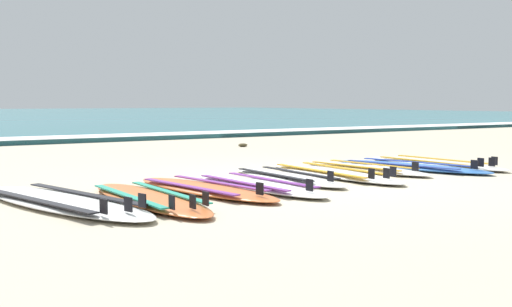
{
  "coord_description": "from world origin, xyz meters",
  "views": [
    {
      "loc": [
        -4.14,
        -5.15,
        0.88
      ],
      "look_at": [
        -0.33,
        0.91,
        0.25
      ],
      "focal_mm": 40.88,
      "sensor_mm": 36.0,
      "label": 1
    }
  ],
  "objects_px": {
    "surfboard_4": "(286,177)",
    "surfboard_5": "(332,173)",
    "surfboard_6": "(363,168)",
    "surfboard_3": "(257,185)",
    "surfboard_8": "(435,163)",
    "surfboard_0": "(60,201)",
    "surfboard_2": "(204,189)",
    "surfboard_7": "(408,166)",
    "surfboard_1": "(148,198)"
  },
  "relations": [
    {
      "from": "surfboard_6",
      "to": "surfboard_7",
      "type": "relative_size",
      "value": 0.88
    },
    {
      "from": "surfboard_4",
      "to": "surfboard_8",
      "type": "height_order",
      "value": "same"
    },
    {
      "from": "surfboard_5",
      "to": "surfboard_8",
      "type": "relative_size",
      "value": 1.03
    },
    {
      "from": "surfboard_2",
      "to": "surfboard_4",
      "type": "relative_size",
      "value": 1.09
    },
    {
      "from": "surfboard_0",
      "to": "surfboard_4",
      "type": "distance_m",
      "value": 2.59
    },
    {
      "from": "surfboard_1",
      "to": "surfboard_7",
      "type": "distance_m",
      "value": 3.92
    },
    {
      "from": "surfboard_3",
      "to": "surfboard_6",
      "type": "xyz_separation_m",
      "value": [
        1.97,
        0.55,
        0.0
      ]
    },
    {
      "from": "surfboard_4",
      "to": "surfboard_5",
      "type": "distance_m",
      "value": 0.69
    },
    {
      "from": "surfboard_0",
      "to": "surfboard_4",
      "type": "height_order",
      "value": "same"
    },
    {
      "from": "surfboard_4",
      "to": "surfboard_7",
      "type": "distance_m",
      "value": 2.0
    },
    {
      "from": "surfboard_5",
      "to": "surfboard_7",
      "type": "distance_m",
      "value": 1.31
    },
    {
      "from": "surfboard_5",
      "to": "surfboard_6",
      "type": "xyz_separation_m",
      "value": [
        0.66,
        0.17,
        -0.0
      ]
    },
    {
      "from": "surfboard_0",
      "to": "surfboard_3",
      "type": "xyz_separation_m",
      "value": [
        1.95,
        -0.06,
        -0.0
      ]
    },
    {
      "from": "surfboard_1",
      "to": "surfboard_5",
      "type": "bearing_deg",
      "value": 12.63
    },
    {
      "from": "surfboard_1",
      "to": "surfboard_4",
      "type": "distance_m",
      "value": 1.96
    },
    {
      "from": "surfboard_3",
      "to": "surfboard_5",
      "type": "distance_m",
      "value": 1.37
    },
    {
      "from": "surfboard_3",
      "to": "surfboard_8",
      "type": "distance_m",
      "value": 3.27
    },
    {
      "from": "surfboard_3",
      "to": "surfboard_8",
      "type": "bearing_deg",
      "value": 8.53
    },
    {
      "from": "surfboard_5",
      "to": "surfboard_6",
      "type": "relative_size",
      "value": 1.13
    },
    {
      "from": "surfboard_0",
      "to": "surfboard_1",
      "type": "relative_size",
      "value": 1.2
    },
    {
      "from": "surfboard_4",
      "to": "surfboard_5",
      "type": "bearing_deg",
      "value": 1.73
    },
    {
      "from": "surfboard_6",
      "to": "surfboard_0",
      "type": "bearing_deg",
      "value": -172.91
    },
    {
      "from": "surfboard_6",
      "to": "surfboard_7",
      "type": "xyz_separation_m",
      "value": [
        0.66,
        -0.15,
        -0.0
      ]
    },
    {
      "from": "surfboard_1",
      "to": "surfboard_3",
      "type": "distance_m",
      "value": 1.27
    },
    {
      "from": "surfboard_2",
      "to": "surfboard_8",
      "type": "relative_size",
      "value": 0.94
    },
    {
      "from": "surfboard_0",
      "to": "surfboard_4",
      "type": "bearing_deg",
      "value": 6.64
    },
    {
      "from": "surfboard_1",
      "to": "surfboard_5",
      "type": "height_order",
      "value": "same"
    },
    {
      "from": "surfboard_7",
      "to": "surfboard_8",
      "type": "bearing_deg",
      "value": 8.17
    },
    {
      "from": "surfboard_3",
      "to": "surfboard_8",
      "type": "relative_size",
      "value": 0.92
    },
    {
      "from": "surfboard_1",
      "to": "surfboard_3",
      "type": "bearing_deg",
      "value": 8.73
    },
    {
      "from": "surfboard_0",
      "to": "surfboard_3",
      "type": "bearing_deg",
      "value": -1.81
    },
    {
      "from": "surfboard_0",
      "to": "surfboard_6",
      "type": "relative_size",
      "value": 1.26
    },
    {
      "from": "surfboard_2",
      "to": "surfboard_3",
      "type": "height_order",
      "value": "same"
    },
    {
      "from": "surfboard_5",
      "to": "surfboard_1",
      "type": "bearing_deg",
      "value": -167.37
    },
    {
      "from": "surfboard_0",
      "to": "surfboard_2",
      "type": "xyz_separation_m",
      "value": [
        1.38,
        -0.0,
        -0.0
      ]
    },
    {
      "from": "surfboard_0",
      "to": "surfboard_7",
      "type": "relative_size",
      "value": 1.11
    },
    {
      "from": "surfboard_2",
      "to": "surfboard_6",
      "type": "height_order",
      "value": "same"
    },
    {
      "from": "surfboard_5",
      "to": "surfboard_8",
      "type": "bearing_deg",
      "value": 3.07
    },
    {
      "from": "surfboard_1",
      "to": "surfboard_3",
      "type": "height_order",
      "value": "same"
    },
    {
      "from": "surfboard_1",
      "to": "surfboard_6",
      "type": "xyz_separation_m",
      "value": [
        3.22,
        0.74,
        -0.0
      ]
    },
    {
      "from": "surfboard_1",
      "to": "surfboard_2",
      "type": "relative_size",
      "value": 1.01
    },
    {
      "from": "surfboard_7",
      "to": "surfboard_8",
      "type": "height_order",
      "value": "same"
    },
    {
      "from": "surfboard_0",
      "to": "surfboard_2",
      "type": "bearing_deg",
      "value": -0.02
    },
    {
      "from": "surfboard_8",
      "to": "surfboard_5",
      "type": "bearing_deg",
      "value": -176.93
    },
    {
      "from": "surfboard_2",
      "to": "surfboard_8",
      "type": "bearing_deg",
      "value": 6.35
    },
    {
      "from": "surfboard_5",
      "to": "surfboard_2",
      "type": "bearing_deg",
      "value": -170.35
    },
    {
      "from": "surfboard_7",
      "to": "surfboard_2",
      "type": "bearing_deg",
      "value": -174.0
    },
    {
      "from": "surfboard_1",
      "to": "surfboard_3",
      "type": "xyz_separation_m",
      "value": [
        1.25,
        0.19,
        -0.0
      ]
    },
    {
      "from": "surfboard_2",
      "to": "surfboard_5",
      "type": "bearing_deg",
      "value": 9.65
    },
    {
      "from": "surfboard_6",
      "to": "surfboard_5",
      "type": "bearing_deg",
      "value": -165.73
    }
  ]
}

